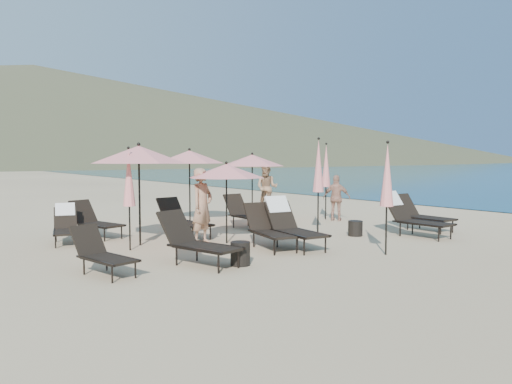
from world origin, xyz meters
TOP-DOWN VIEW (x-y plane):
  - ground at (0.00, 0.00)m, footprint 800.00×800.00m
  - volcanic_headland at (71.37, 302.62)m, footprint 690.00×690.00m
  - lounger_0 at (-5.90, 0.38)m, footprint 0.87×1.58m
  - lounger_1 at (-4.10, 0.07)m, footprint 1.15×1.93m
  - lounger_2 at (-1.81, 0.65)m, footprint 1.04×1.88m
  - lounger_3 at (-1.32, 0.43)m, footprint 0.94×1.97m
  - lounger_4 at (2.45, -0.21)m, footprint 0.79×1.94m
  - lounger_5 at (3.61, 0.30)m, footprint 0.74×1.81m
  - lounger_6 at (-5.45, 4.33)m, footprint 0.93×1.61m
  - lounger_7 at (-4.58, 4.71)m, footprint 1.08×1.80m
  - lounger_8 at (-2.66, 3.34)m, footprint 0.88×1.85m
  - lounger_9 at (-0.32, 3.72)m, footprint 0.67×1.74m
  - umbrella_open_0 at (-4.11, 2.82)m, footprint 2.32×2.32m
  - umbrella_open_1 at (-2.24, 1.83)m, footprint 1.90×1.90m
  - umbrella_open_2 at (-1.21, 5.59)m, footprint 2.27×2.27m
  - umbrella_open_3 at (0.85, 5.01)m, footprint 2.14×2.14m
  - umbrella_closed_0 at (-0.24, -1.51)m, footprint 0.29×0.29m
  - umbrella_closed_1 at (3.10, 3.79)m, footprint 0.31×0.31m
  - umbrella_closed_2 at (-4.56, 2.35)m, footprint 0.28×0.28m
  - umbrella_closed_3 at (0.82, 1.77)m, footprint 0.32×0.32m
  - side_table_0 at (-3.42, -0.49)m, footprint 0.40×0.40m
  - side_table_1 at (1.21, 0.71)m, footprint 0.39×0.39m
  - beachgoer_a at (-2.76, 2.14)m, footprint 0.81×0.68m
  - beachgoer_b at (3.25, 7.31)m, footprint 1.11×1.15m
  - beachgoer_c at (3.16, 3.33)m, footprint 0.85×0.95m

SIDE VIEW (x-z plane):
  - ground at x=0.00m, z-range 0.00..0.00m
  - side_table_1 at x=1.21m, z-range 0.00..0.42m
  - side_table_0 at x=-3.42m, z-range 0.00..0.47m
  - lounger_0 at x=-5.90m, z-range -0.03..0.83m
  - lounger_7 at x=-4.58m, z-range -0.03..0.94m
  - lounger_6 at x=-5.45m, z-range -0.02..0.93m
  - lounger_9 at x=-0.32m, z-range -0.03..0.97m
  - lounger_2 at x=-1.81m, z-range -0.03..0.99m
  - lounger_8 at x=-2.66m, z-range -0.03..1.00m
  - lounger_5 at x=3.61m, z-range -0.03..1.00m
  - lounger_1 at x=-4.10m, z-range -0.03..1.01m
  - lounger_3 at x=-1.32m, z-range -0.03..1.16m
  - lounger_4 at x=2.45m, z-range -0.03..1.16m
  - beachgoer_c at x=3.16m, z-range 0.00..1.55m
  - beachgoer_b at x=3.25m, z-range 0.00..1.86m
  - beachgoer_a at x=-2.76m, z-range 0.00..1.88m
  - umbrella_closed_2 at x=-4.56m, z-range 0.47..2.86m
  - umbrella_closed_0 at x=-0.24m, z-range 0.49..3.00m
  - umbrella_open_1 at x=-2.24m, z-range 0.78..2.83m
  - umbrella_closed_1 at x=3.10m, z-range 0.52..3.16m
  - umbrella_closed_3 at x=0.82m, z-range 0.53..3.24m
  - umbrella_open_3 at x=0.85m, z-range 0.89..3.19m
  - umbrella_open_2 at x=-1.21m, z-range 0.94..3.37m
  - umbrella_open_0 at x=-4.11m, z-range 0.96..3.46m
  - volcanic_headland at x=71.37m, z-range -1.01..53.99m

